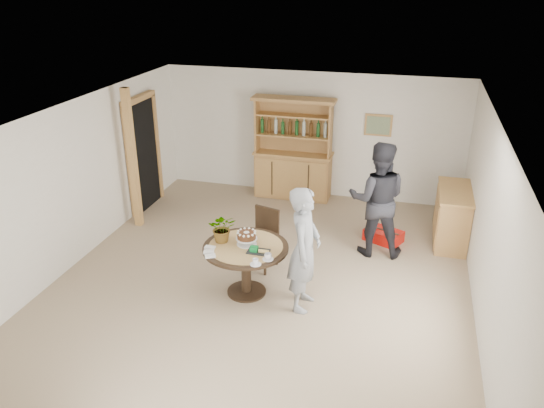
{
  "coord_description": "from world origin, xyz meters",
  "views": [
    {
      "loc": [
        1.92,
        -6.57,
        4.27
      ],
      "look_at": [
        0.02,
        0.44,
        1.05
      ],
      "focal_mm": 35.0,
      "sensor_mm": 36.0,
      "label": 1
    }
  ],
  "objects_px": {
    "hutch": "(293,164)",
    "red_suitcase": "(383,236)",
    "sideboard": "(452,216)",
    "dining_table": "(246,256)",
    "dining_chair": "(264,234)",
    "teen_boy": "(304,249)",
    "adult_person": "(377,199)"
  },
  "relations": [
    {
      "from": "red_suitcase",
      "to": "hutch",
      "type": "bearing_deg",
      "value": 166.96
    },
    {
      "from": "dining_table",
      "to": "dining_chair",
      "type": "bearing_deg",
      "value": 88.54
    },
    {
      "from": "sideboard",
      "to": "dining_table",
      "type": "relative_size",
      "value": 1.05
    },
    {
      "from": "sideboard",
      "to": "teen_boy",
      "type": "height_order",
      "value": "teen_boy"
    },
    {
      "from": "sideboard",
      "to": "teen_boy",
      "type": "distance_m",
      "value": 3.25
    },
    {
      "from": "dining_chair",
      "to": "teen_boy",
      "type": "distance_m",
      "value": 1.29
    },
    {
      "from": "hutch",
      "to": "sideboard",
      "type": "bearing_deg",
      "value": -22.21
    },
    {
      "from": "hutch",
      "to": "teen_boy",
      "type": "bearing_deg",
      "value": -74.81
    },
    {
      "from": "red_suitcase",
      "to": "adult_person",
      "type": "bearing_deg",
      "value": -82.04
    },
    {
      "from": "dining_table",
      "to": "dining_chair",
      "type": "height_order",
      "value": "dining_chair"
    },
    {
      "from": "dining_table",
      "to": "adult_person",
      "type": "relative_size",
      "value": 0.64
    },
    {
      "from": "hutch",
      "to": "teen_boy",
      "type": "height_order",
      "value": "hutch"
    },
    {
      "from": "hutch",
      "to": "sideboard",
      "type": "xyz_separation_m",
      "value": [
        3.04,
        -1.24,
        -0.22
      ]
    },
    {
      "from": "teen_boy",
      "to": "red_suitcase",
      "type": "xyz_separation_m",
      "value": [
        0.93,
        2.23,
        -0.78
      ]
    },
    {
      "from": "sideboard",
      "to": "adult_person",
      "type": "relative_size",
      "value": 0.67
    },
    {
      "from": "dining_table",
      "to": "adult_person",
      "type": "xyz_separation_m",
      "value": [
        1.65,
        1.69,
        0.34
      ]
    },
    {
      "from": "hutch",
      "to": "dining_table",
      "type": "xyz_separation_m",
      "value": [
        0.17,
        -3.65,
        -0.08
      ]
    },
    {
      "from": "teen_boy",
      "to": "adult_person",
      "type": "distance_m",
      "value": 1.96
    },
    {
      "from": "dining_table",
      "to": "dining_chair",
      "type": "xyz_separation_m",
      "value": [
        0.02,
        0.83,
        -0.07
      ]
    },
    {
      "from": "dining_table",
      "to": "adult_person",
      "type": "distance_m",
      "value": 2.38
    },
    {
      "from": "adult_person",
      "to": "dining_chair",
      "type": "bearing_deg",
      "value": 22.67
    },
    {
      "from": "hutch",
      "to": "dining_chair",
      "type": "bearing_deg",
      "value": -86.14
    },
    {
      "from": "hutch",
      "to": "red_suitcase",
      "type": "height_order",
      "value": "hutch"
    },
    {
      "from": "sideboard",
      "to": "dining_table",
      "type": "bearing_deg",
      "value": -139.96
    },
    {
      "from": "teen_boy",
      "to": "adult_person",
      "type": "xyz_separation_m",
      "value": [
        0.8,
        1.79,
        0.07
      ]
    },
    {
      "from": "hutch",
      "to": "dining_chair",
      "type": "xyz_separation_m",
      "value": [
        0.19,
        -2.83,
        -0.15
      ]
    },
    {
      "from": "hutch",
      "to": "red_suitcase",
      "type": "xyz_separation_m",
      "value": [
        1.95,
        -1.52,
        -0.59
      ]
    },
    {
      "from": "teen_boy",
      "to": "dining_table",
      "type": "bearing_deg",
      "value": 84.84
    },
    {
      "from": "teen_boy",
      "to": "red_suitcase",
      "type": "distance_m",
      "value": 2.54
    },
    {
      "from": "dining_table",
      "to": "teen_boy",
      "type": "height_order",
      "value": "teen_boy"
    },
    {
      "from": "dining_chair",
      "to": "red_suitcase",
      "type": "relative_size",
      "value": 1.33
    },
    {
      "from": "sideboard",
      "to": "dining_chair",
      "type": "xyz_separation_m",
      "value": [
        -2.85,
        -1.59,
        0.06
      ]
    }
  ]
}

